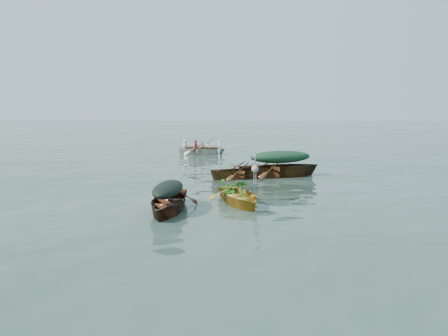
% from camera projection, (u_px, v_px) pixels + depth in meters
% --- Properties ---
extents(ground, '(140.00, 140.00, 0.00)m').
position_uv_depth(ground, '(242.00, 188.00, 15.82)').
color(ground, '#34493E').
rests_on(ground, ground).
extents(yellow_dinghy, '(2.50, 3.49, 0.87)m').
position_uv_depth(yellow_dinghy, '(239.00, 204.00, 13.20)').
color(yellow_dinghy, gold).
rests_on(yellow_dinghy, ground).
extents(dark_covered_boat, '(1.50, 3.78, 0.94)m').
position_uv_depth(dark_covered_boat, '(168.00, 211.00, 12.29)').
color(dark_covered_boat, '#471F10').
rests_on(dark_covered_boat, ground).
extents(green_tarp_boat, '(5.03, 2.93, 1.15)m').
position_uv_depth(green_tarp_boat, '(280.00, 177.00, 18.22)').
color(green_tarp_boat, '#522F13').
rests_on(green_tarp_boat, ground).
extents(open_wooden_boat, '(4.16, 2.52, 0.90)m').
position_uv_depth(open_wooden_boat, '(246.00, 178.00, 17.84)').
color(open_wooden_boat, brown).
rests_on(open_wooden_boat, ground).
extents(rowed_boat, '(4.12, 1.70, 0.94)m').
position_uv_depth(rowed_boat, '(202.00, 155.00, 26.36)').
color(rowed_boat, silver).
rests_on(rowed_boat, ground).
extents(dark_tarp_cover, '(0.82, 2.08, 0.40)m').
position_uv_depth(dark_tarp_cover, '(168.00, 188.00, 12.20)').
color(dark_tarp_cover, black).
rests_on(dark_tarp_cover, dark_covered_boat).
extents(green_tarp_cover, '(2.77, 1.61, 0.52)m').
position_uv_depth(green_tarp_cover, '(280.00, 157.00, 18.10)').
color(green_tarp_cover, '#153520').
rests_on(green_tarp_cover, green_tarp_boat).
extents(thwart_benches, '(2.12, 1.37, 0.04)m').
position_uv_depth(thwart_benches, '(246.00, 167.00, 17.77)').
color(thwart_benches, '#452110').
rests_on(thwart_benches, open_wooden_boat).
extents(heron, '(0.41, 0.48, 0.92)m').
position_uv_depth(heron, '(255.00, 174.00, 13.30)').
color(heron, gray).
rests_on(heron, yellow_dinghy).
extents(dinghy_weeds, '(0.99, 1.10, 0.60)m').
position_uv_depth(dinghy_weeds, '(233.00, 177.00, 13.62)').
color(dinghy_weeds, '#2B6D1C').
rests_on(dinghy_weeds, yellow_dinghy).
extents(rowers, '(2.92, 1.43, 0.76)m').
position_uv_depth(rowers, '(202.00, 141.00, 26.24)').
color(rowers, white).
rests_on(rowers, rowed_boat).
extents(oars, '(0.93, 2.66, 0.06)m').
position_uv_depth(oars, '(202.00, 146.00, 26.29)').
color(oars, olive).
rests_on(oars, rowed_boat).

